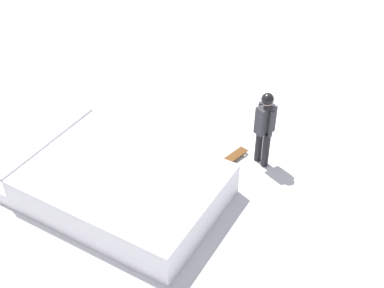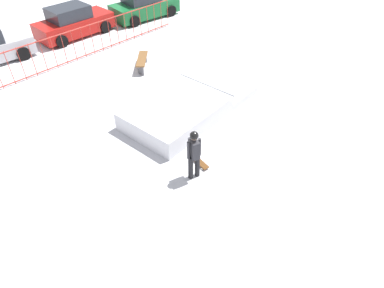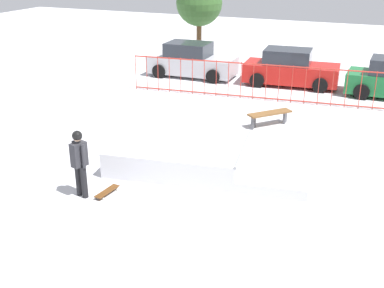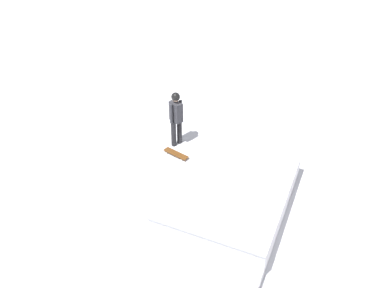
# 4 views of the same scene
# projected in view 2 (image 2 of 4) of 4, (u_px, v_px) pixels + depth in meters

# --- Properties ---
(ground_plane) EXTENTS (60.00, 60.00, 0.00)m
(ground_plane) POSITION_uv_depth(u_px,v_px,m) (176.00, 112.00, 12.88)
(ground_plane) COLOR silver
(skate_ramp) EXTENTS (5.72, 3.36, 0.74)m
(skate_ramp) POSITION_uv_depth(u_px,v_px,m) (185.00, 108.00, 12.52)
(skate_ramp) COLOR silver
(skate_ramp) RESTS_ON ground
(skater) EXTENTS (0.42, 0.43, 1.73)m
(skater) POSITION_uv_depth(u_px,v_px,m) (194.00, 152.00, 9.58)
(skater) COLOR black
(skater) RESTS_ON ground
(skateboard) EXTENTS (0.32, 0.82, 0.09)m
(skateboard) POSITION_uv_depth(u_px,v_px,m) (199.00, 162.00, 10.63)
(skateboard) COLOR #593314
(skateboard) RESTS_ON ground
(perimeter_fence) EXTENTS (10.73, 1.03, 1.50)m
(perimeter_fence) POSITION_uv_depth(u_px,v_px,m) (88.00, 40.00, 16.14)
(perimeter_fence) COLOR #B22D23
(perimeter_fence) RESTS_ON ground
(park_bench) EXTENTS (1.36, 1.46, 0.48)m
(park_bench) POSITION_uv_depth(u_px,v_px,m) (142.00, 61.00, 15.40)
(park_bench) COLOR brown
(park_bench) RESTS_ON ground
(parked_car_red) EXTENTS (4.22, 2.18, 1.60)m
(parked_car_red) POSITION_uv_depth(u_px,v_px,m) (73.00, 22.00, 18.07)
(parked_car_red) COLOR red
(parked_car_red) RESTS_ON ground
(parked_car_green) EXTENTS (4.14, 1.99, 1.60)m
(parked_car_green) POSITION_uv_depth(u_px,v_px,m) (144.00, 6.00, 20.19)
(parked_car_green) COLOR #196B33
(parked_car_green) RESTS_ON ground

